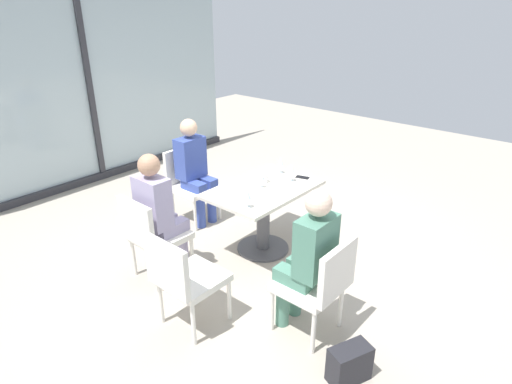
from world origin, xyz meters
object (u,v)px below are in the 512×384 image
wine_glass_2 (291,169)px  cell_phone_on_table (303,177)px  person_far_left (159,210)px  chair_side_end (184,276)px  wine_glass_0 (247,195)px  chair_front_left (319,282)px  dining_table_main (263,206)px  wine_glass_1 (280,162)px  person_near_window (195,167)px  wine_glass_3 (261,176)px  person_front_left (308,255)px  coffee_cup (265,178)px  chair_near_window (189,180)px  handbag_0 (349,364)px  chair_far_left (152,233)px

wine_glass_2 → cell_phone_on_table: 0.21m
person_far_left → wine_glass_2: 1.43m
chair_side_end → wine_glass_0: size_ratio=4.70×
chair_front_left → person_far_left: person_far_left is taller
dining_table_main → wine_glass_1: bearing=15.2°
person_near_window → chair_side_end: bearing=-135.0°
chair_side_end → wine_glass_2: bearing=6.5°
wine_glass_3 → wine_glass_1: bearing=12.2°
person_front_left → person_near_window: same height
wine_glass_1 → dining_table_main: bearing=-164.8°
wine_glass_1 → coffee_cup: wine_glass_1 is taller
person_front_left → cell_phone_on_table: bearing=36.7°
chair_front_left → chair_side_end: 1.06m
cell_phone_on_table → person_near_window: bearing=96.2°
chair_near_window → coffee_cup: (0.11, -1.08, 0.28)m
chair_side_end → cell_phone_on_table: bearing=4.7°
person_far_left → coffee_cup: size_ratio=14.00×
chair_front_left → wine_glass_1: size_ratio=4.70×
coffee_cup → handbag_0: 2.09m
person_far_left → wine_glass_3: (0.96, -0.43, 0.16)m
chair_far_left → handbag_0: chair_far_left is taller
chair_side_end → wine_glass_0: 0.97m
chair_near_window → dining_table_main: bearing=-90.0°
chair_near_window → person_front_left: (-0.72, -2.21, 0.20)m
chair_front_left → person_front_left: person_front_left is taller
chair_near_window → wine_glass_0: bearing=-108.8°
person_near_window → wine_glass_3: 1.04m
wine_glass_3 → chair_far_left: bearing=157.9°
chair_far_left → person_front_left: 1.56m
person_front_left → wine_glass_0: size_ratio=6.81×
chair_far_left → wine_glass_3: size_ratio=4.70×
chair_near_window → handbag_0: 2.94m
wine_glass_0 → chair_far_left: bearing=134.5°
person_near_window → wine_glass_1: 1.04m
chair_front_left → wine_glass_0: bearing=74.6°
chair_near_window → coffee_cup: size_ratio=9.67×
wine_glass_0 → wine_glass_2: 0.78m
person_near_window → wine_glass_2: (0.32, -1.16, 0.16)m
chair_front_left → person_far_left: size_ratio=0.69×
person_near_window → dining_table_main: bearing=-90.0°
wine_glass_2 → wine_glass_3: same height
chair_front_left → cell_phone_on_table: chair_front_left is taller
wine_glass_1 → wine_glass_2: 0.26m
person_far_left → wine_glass_0: (0.52, -0.64, 0.16)m
person_front_left → wine_glass_0: (0.27, 0.86, 0.16)m
person_near_window → wine_glass_3: bearing=-91.1°
wine_glass_0 → handbag_0: (-0.51, -1.41, -0.72)m
chair_front_left → wine_glass_2: wine_glass_2 is taller
dining_table_main → wine_glass_1: (0.44, 0.12, 0.34)m
dining_table_main → wine_glass_1: size_ratio=6.28×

